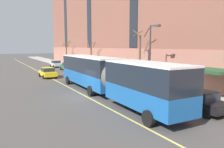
{
  "coord_description": "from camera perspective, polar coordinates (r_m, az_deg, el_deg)",
  "views": [
    {
      "loc": [
        -7.68,
        -18.85,
        4.75
      ],
      "look_at": [
        3.53,
        1.33,
        1.8
      ],
      "focal_mm": 35.0,
      "sensor_mm": 36.0,
      "label": 1
    }
  ],
  "objects": [
    {
      "name": "street_tree_far_uptown",
      "position": [
        41.21,
        -5.46,
        4.68
      ],
      "size": [
        1.41,
        1.48,
        5.61
      ],
      "color": "brown",
      "rests_on": "sidewalk"
    },
    {
      "name": "lane_centerline",
      "position": [
        23.65,
        -9.48,
        -4.4
      ],
      "size": [
        0.16,
        140.0,
        0.01
      ],
      "primitive_type": "cube",
      "color": "#E0D66B",
      "rests_on": "ground"
    },
    {
      "name": "street_tree_mid_block",
      "position": [
        27.86,
        7.32,
        4.92
      ],
      "size": [
        1.94,
        1.98,
        6.89
      ],
      "color": "brown",
      "rests_on": "sidewalk"
    },
    {
      "name": "street_lamp",
      "position": [
        23.42,
        10.28,
        6.11
      ],
      "size": [
        0.36,
        1.48,
        6.79
      ],
      "color": "#2D2D30",
      "rests_on": "sidewalk"
    },
    {
      "name": "parked_car_silver_5",
      "position": [
        51.52,
        -14.45,
        2.64
      ],
      "size": [
        2.11,
        4.32,
        1.56
      ],
      "color": "#B7B7BC",
      "rests_on": "ground"
    },
    {
      "name": "parked_car_silver_3",
      "position": [
        24.8,
        2.84,
        -1.93
      ],
      "size": [
        2.12,
        4.31,
        1.56
      ],
      "color": "#B7B7BC",
      "rests_on": "ground"
    },
    {
      "name": "city_bus",
      "position": [
        20.58,
        -1.62,
        -0.07
      ],
      "size": [
        3.21,
        19.94,
        3.65
      ],
      "color": "#19569E",
      "rests_on": "ground"
    },
    {
      "name": "ground_plane",
      "position": [
        20.9,
        -6.75,
        -5.9
      ],
      "size": [
        260.0,
        260.0,
        0.0
      ],
      "primitive_type": "plane",
      "color": "#4C4947"
    },
    {
      "name": "parked_car_green_6",
      "position": [
        44.1,
        -11.61,
        1.97
      ],
      "size": [
        2.06,
        4.54,
        1.56
      ],
      "color": "#23603D",
      "rests_on": "ground"
    },
    {
      "name": "taxi_cab",
      "position": [
        34.6,
        -16.47,
        0.4
      ],
      "size": [
        2.03,
        4.41,
        1.56
      ],
      "color": "yellow",
      "rests_on": "ground"
    },
    {
      "name": "sidewalk",
      "position": [
        27.76,
        7.85,
        -2.48
      ],
      "size": [
        4.5,
        160.0,
        0.15
      ],
      "primitive_type": "cube",
      "color": "#ADA89E",
      "rests_on": "ground"
    },
    {
      "name": "parked_car_champagne_2",
      "position": [
        36.67,
        -7.96,
        1.0
      ],
      "size": [
        2.1,
        4.78,
        1.56
      ],
      "color": "#BCAD89",
      "rests_on": "ground"
    },
    {
      "name": "parked_car_silver_7",
      "position": [
        30.3,
        -3.27,
        -0.25
      ],
      "size": [
        2.02,
        4.51,
        1.56
      ],
      "color": "#B7B7BC",
      "rests_on": "ground"
    },
    {
      "name": "street_tree_far_downtown",
      "position": [
        55.58,
        -11.81,
        5.44
      ],
      "size": [
        1.96,
        1.95,
        5.98
      ],
      "color": "brown",
      "rests_on": "sidewalk"
    },
    {
      "name": "parked_car_black_1",
      "position": [
        17.23,
        21.83,
        -6.56
      ],
      "size": [
        2.04,
        4.28,
        1.56
      ],
      "color": "black",
      "rests_on": "ground"
    }
  ]
}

